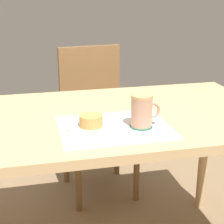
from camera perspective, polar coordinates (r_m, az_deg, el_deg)
dining_table at (r=1.56m, az=-0.47°, el=-2.96°), size 1.36×0.78×0.74m
wooden_chair at (r=2.30m, az=-2.55°, el=-0.37°), size 0.46×0.46×0.89m
placemat at (r=1.39m, az=0.38°, el=-2.39°), size 0.41×0.33×0.00m
pastry_plate at (r=1.37m, az=-3.20°, el=-2.42°), size 0.18×0.18×0.01m
pastry at (r=1.36m, az=-3.22°, el=-1.35°), size 0.08×0.08×0.04m
coffee_coaster at (r=1.39m, az=4.47°, el=-2.18°), size 0.08×0.08×0.00m
coffee_mug at (r=1.37m, az=4.62°, el=0.25°), size 0.11×0.08×0.12m
teaspoon at (r=1.26m, az=-2.39°, el=-4.41°), size 0.13×0.01×0.01m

